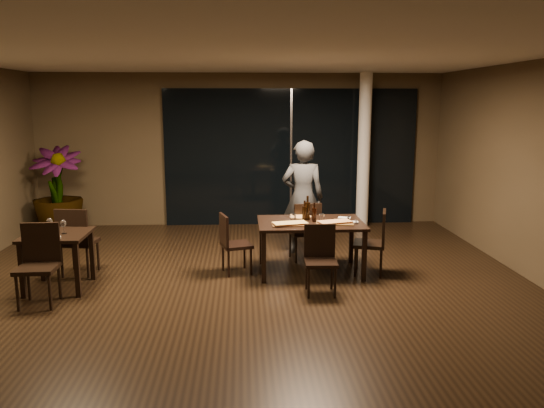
{
  "coord_description": "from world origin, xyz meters",
  "views": [
    {
      "loc": [
        0.03,
        -6.56,
        2.43
      ],
      "look_at": [
        0.44,
        0.61,
        1.05
      ],
      "focal_mm": 35.0,
      "sensor_mm": 36.0,
      "label": 1
    }
  ],
  "objects_px": {
    "chair_main_near": "(320,255)",
    "chair_side_far": "(76,238)",
    "chair_main_left": "(231,241)",
    "bottle_b": "(314,212)",
    "chair_main_far": "(306,228)",
    "chair_main_right": "(375,239)",
    "diner": "(303,197)",
    "bottle_c": "(307,208)",
    "side_table": "(57,243)",
    "chair_side_near": "(39,260)",
    "potted_plant": "(57,191)",
    "main_table": "(311,227)",
    "bottle_a": "(305,211)"
  },
  "relations": [
    {
      "from": "chair_main_near",
      "to": "chair_side_far",
      "type": "height_order",
      "value": "chair_side_far"
    },
    {
      "from": "chair_main_left",
      "to": "bottle_b",
      "type": "height_order",
      "value": "bottle_b"
    },
    {
      "from": "bottle_b",
      "to": "chair_main_left",
      "type": "bearing_deg",
      "value": 179.72
    },
    {
      "from": "chair_main_far",
      "to": "bottle_b",
      "type": "xyz_separation_m",
      "value": [
        0.05,
        -0.56,
        0.37
      ]
    },
    {
      "from": "chair_main_right",
      "to": "diner",
      "type": "xyz_separation_m",
      "value": [
        -0.91,
        1.17,
        0.4
      ]
    },
    {
      "from": "chair_main_far",
      "to": "bottle_c",
      "type": "bearing_deg",
      "value": 76.2
    },
    {
      "from": "side_table",
      "to": "diner",
      "type": "bearing_deg",
      "value": 24.13
    },
    {
      "from": "chair_side_near",
      "to": "side_table",
      "type": "bearing_deg",
      "value": 82.31
    },
    {
      "from": "chair_main_right",
      "to": "bottle_c",
      "type": "height_order",
      "value": "bottle_c"
    },
    {
      "from": "potted_plant",
      "to": "chair_main_near",
      "type": "bearing_deg",
      "value": -36.95
    },
    {
      "from": "chair_main_far",
      "to": "chair_main_left",
      "type": "xyz_separation_m",
      "value": [
        -1.13,
        -0.55,
        -0.03
      ]
    },
    {
      "from": "main_table",
      "to": "chair_main_right",
      "type": "xyz_separation_m",
      "value": [
        0.91,
        -0.15,
        -0.16
      ]
    },
    {
      "from": "side_table",
      "to": "chair_main_far",
      "type": "height_order",
      "value": "chair_main_far"
    },
    {
      "from": "chair_side_near",
      "to": "potted_plant",
      "type": "distance_m",
      "value": 3.65
    },
    {
      "from": "bottle_a",
      "to": "side_table",
      "type": "bearing_deg",
      "value": -170.87
    },
    {
      "from": "chair_main_far",
      "to": "diner",
      "type": "relative_size",
      "value": 0.5
    },
    {
      "from": "main_table",
      "to": "side_table",
      "type": "height_order",
      "value": "same"
    },
    {
      "from": "chair_side_far",
      "to": "bottle_c",
      "type": "distance_m",
      "value": 3.31
    },
    {
      "from": "side_table",
      "to": "chair_side_far",
      "type": "height_order",
      "value": "chair_side_far"
    },
    {
      "from": "chair_main_left",
      "to": "side_table",
      "type": "bearing_deg",
      "value": 86.26
    },
    {
      "from": "potted_plant",
      "to": "diner",
      "type": "bearing_deg",
      "value": -18.62
    },
    {
      "from": "chair_main_left",
      "to": "chair_main_far",
      "type": "bearing_deg",
      "value": -80.31
    },
    {
      "from": "side_table",
      "to": "chair_main_far",
      "type": "relative_size",
      "value": 0.86
    },
    {
      "from": "chair_main_right",
      "to": "bottle_a",
      "type": "distance_m",
      "value": 1.08
    },
    {
      "from": "chair_side_far",
      "to": "potted_plant",
      "type": "distance_m",
      "value": 2.72
    },
    {
      "from": "chair_side_near",
      "to": "potted_plant",
      "type": "height_order",
      "value": "potted_plant"
    },
    {
      "from": "chair_side_far",
      "to": "chair_main_near",
      "type": "bearing_deg",
      "value": 173.07
    },
    {
      "from": "chair_main_right",
      "to": "bottle_b",
      "type": "distance_m",
      "value": 0.95
    },
    {
      "from": "main_table",
      "to": "bottle_a",
      "type": "distance_m",
      "value": 0.24
    },
    {
      "from": "main_table",
      "to": "bottle_c",
      "type": "relative_size",
      "value": 4.23
    },
    {
      "from": "side_table",
      "to": "bottle_b",
      "type": "distance_m",
      "value": 3.5
    },
    {
      "from": "chair_main_left",
      "to": "potted_plant",
      "type": "bearing_deg",
      "value": 36.16
    },
    {
      "from": "main_table",
      "to": "side_table",
      "type": "relative_size",
      "value": 1.88
    },
    {
      "from": "diner",
      "to": "bottle_c",
      "type": "height_order",
      "value": "diner"
    },
    {
      "from": "chair_main_far",
      "to": "diner",
      "type": "distance_m",
      "value": 0.61
    },
    {
      "from": "diner",
      "to": "bottle_a",
      "type": "height_order",
      "value": "diner"
    },
    {
      "from": "chair_side_near",
      "to": "bottle_c",
      "type": "relative_size",
      "value": 2.77
    },
    {
      "from": "chair_main_right",
      "to": "bottle_b",
      "type": "xyz_separation_m",
      "value": [
        -0.86,
        0.15,
        0.37
      ]
    },
    {
      "from": "chair_main_left",
      "to": "potted_plant",
      "type": "distance_m",
      "value": 4.12
    },
    {
      "from": "side_table",
      "to": "bottle_b",
      "type": "xyz_separation_m",
      "value": [
        3.45,
        0.5,
        0.26
      ]
    },
    {
      "from": "diner",
      "to": "chair_side_far",
      "type": "bearing_deg",
      "value": 22.02
    },
    {
      "from": "chair_main_far",
      "to": "bottle_b",
      "type": "bearing_deg",
      "value": 85.4
    },
    {
      "from": "chair_side_near",
      "to": "chair_main_near",
      "type": "bearing_deg",
      "value": 1.16
    },
    {
      "from": "chair_side_near",
      "to": "bottle_b",
      "type": "distance_m",
      "value": 3.66
    },
    {
      "from": "side_table",
      "to": "chair_main_right",
      "type": "height_order",
      "value": "chair_main_right"
    },
    {
      "from": "side_table",
      "to": "chair_main_near",
      "type": "distance_m",
      "value": 3.44
    },
    {
      "from": "chair_main_right",
      "to": "chair_main_left",
      "type": "bearing_deg",
      "value": -78.59
    },
    {
      "from": "chair_main_right",
      "to": "chair_side_near",
      "type": "relative_size",
      "value": 0.95
    },
    {
      "from": "potted_plant",
      "to": "bottle_a",
      "type": "distance_m",
      "value": 4.97
    },
    {
      "from": "bottle_c",
      "to": "chair_side_far",
      "type": "bearing_deg",
      "value": -178.16
    }
  ]
}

